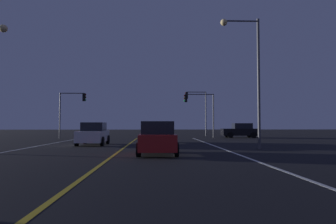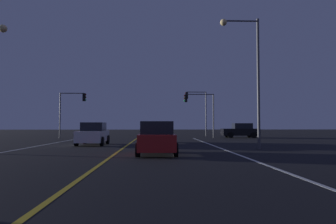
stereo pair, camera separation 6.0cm
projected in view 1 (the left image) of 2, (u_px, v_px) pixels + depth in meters
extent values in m
cube|color=silver|center=(249.00, 158.00, 14.30)|extent=(0.16, 42.77, 0.01)
cube|color=gold|center=(109.00, 159.00, 14.05)|extent=(0.16, 42.77, 0.01)
cylinder|color=black|center=(230.00, 135.00, 36.20)|extent=(0.68, 0.22, 0.68)
cylinder|color=black|center=(227.00, 135.00, 38.00)|extent=(0.68, 0.22, 0.68)
cylinder|color=black|center=(254.00, 135.00, 36.31)|extent=(0.68, 0.22, 0.68)
cylinder|color=black|center=(249.00, 134.00, 38.10)|extent=(0.68, 0.22, 0.68)
cube|color=black|center=(240.00, 132.00, 37.16)|extent=(4.30, 1.80, 0.80)
cube|color=black|center=(242.00, 126.00, 37.20)|extent=(2.10, 1.60, 0.64)
cube|color=red|center=(259.00, 131.00, 36.65)|extent=(0.08, 0.24, 0.16)
cube|color=red|center=(256.00, 131.00, 37.85)|extent=(0.08, 0.24, 0.16)
cylinder|color=black|center=(148.00, 138.00, 27.42)|extent=(0.22, 0.68, 0.68)
cylinder|color=black|center=(168.00, 138.00, 27.49)|extent=(0.22, 0.68, 0.68)
cylinder|color=black|center=(147.00, 140.00, 24.72)|extent=(0.22, 0.68, 0.68)
cylinder|color=black|center=(170.00, 140.00, 24.79)|extent=(0.22, 0.68, 0.68)
cube|color=navy|center=(158.00, 135.00, 26.12)|extent=(1.80, 4.30, 0.80)
cube|color=black|center=(158.00, 126.00, 25.90)|extent=(1.60, 2.10, 0.64)
cube|color=red|center=(150.00, 135.00, 24.00)|extent=(0.24, 0.08, 0.16)
cube|color=red|center=(166.00, 135.00, 24.05)|extent=(0.24, 0.08, 0.16)
cylinder|color=black|center=(141.00, 146.00, 17.66)|extent=(0.22, 0.68, 0.68)
cylinder|color=black|center=(173.00, 146.00, 17.73)|extent=(0.22, 0.68, 0.68)
cylinder|color=black|center=(139.00, 150.00, 14.97)|extent=(0.22, 0.68, 0.68)
cylinder|color=black|center=(176.00, 150.00, 15.04)|extent=(0.22, 0.68, 0.68)
cube|color=maroon|center=(157.00, 141.00, 16.36)|extent=(1.80, 4.30, 0.80)
cube|color=black|center=(157.00, 128.00, 16.14)|extent=(1.60, 2.10, 0.64)
cube|color=red|center=(144.00, 142.00, 14.25)|extent=(0.24, 0.08, 0.16)
cube|color=red|center=(171.00, 142.00, 14.29)|extent=(0.24, 0.08, 0.16)
cylinder|color=black|center=(102.00, 141.00, 22.49)|extent=(0.22, 0.68, 0.68)
cylinder|color=black|center=(77.00, 141.00, 22.42)|extent=(0.22, 0.68, 0.68)
cylinder|color=black|center=(108.00, 140.00, 25.19)|extent=(0.22, 0.68, 0.68)
cylinder|color=black|center=(85.00, 140.00, 25.12)|extent=(0.22, 0.68, 0.68)
cube|color=silver|center=(93.00, 136.00, 23.82)|extent=(1.80, 4.30, 0.80)
cube|color=black|center=(94.00, 127.00, 24.10)|extent=(1.60, 2.10, 0.64)
cube|color=red|center=(106.00, 134.00, 25.94)|extent=(0.24, 0.08, 0.16)
cube|color=red|center=(91.00, 134.00, 25.90)|extent=(0.24, 0.08, 0.16)
cylinder|color=#4C4C51|center=(213.00, 116.00, 36.34)|extent=(0.14, 0.14, 5.07)
cylinder|color=#4C4C51|center=(200.00, 94.00, 36.38)|extent=(3.16, 0.10, 0.10)
cube|color=black|center=(186.00, 98.00, 36.30)|extent=(0.28, 0.36, 0.90)
sphere|color=#3A0605|center=(185.00, 96.00, 36.31)|extent=(0.20, 0.20, 0.20)
sphere|color=#3C2706|center=(185.00, 98.00, 36.30)|extent=(0.20, 0.20, 0.20)
sphere|color=#19E059|center=(185.00, 101.00, 36.29)|extent=(0.20, 0.20, 0.20)
cylinder|color=#4C4C51|center=(60.00, 115.00, 35.67)|extent=(0.14, 0.14, 5.15)
cylinder|color=#4C4C51|center=(72.00, 93.00, 35.82)|extent=(2.68, 0.10, 0.10)
cube|color=black|center=(84.00, 97.00, 35.86)|extent=(0.28, 0.36, 0.90)
sphere|color=#3A0605|center=(85.00, 95.00, 35.87)|extent=(0.20, 0.20, 0.20)
sphere|color=#3C2706|center=(85.00, 97.00, 35.86)|extent=(0.20, 0.20, 0.20)
sphere|color=#19E059|center=(85.00, 100.00, 35.85)|extent=(0.20, 0.20, 0.20)
cylinder|color=#4C4C51|center=(206.00, 114.00, 41.85)|extent=(0.14, 0.14, 5.90)
cylinder|color=#4C4C51|center=(196.00, 92.00, 41.92)|extent=(2.53, 0.10, 0.10)
cube|color=black|center=(187.00, 95.00, 41.85)|extent=(0.28, 0.36, 0.90)
sphere|color=#3A0605|center=(186.00, 93.00, 41.86)|extent=(0.20, 0.20, 0.20)
sphere|color=#3C2706|center=(186.00, 95.00, 41.85)|extent=(0.20, 0.20, 0.20)
sphere|color=#19E059|center=(186.00, 98.00, 41.83)|extent=(0.20, 0.20, 0.20)
sphere|color=#F9D88C|center=(4.00, 28.00, 17.48)|extent=(0.44, 0.44, 0.44)
cylinder|color=#4C4C51|center=(259.00, 83.00, 20.12)|extent=(0.18, 0.18, 8.32)
cylinder|color=#4C4C51|center=(241.00, 21.00, 20.24)|extent=(2.21, 0.10, 0.10)
sphere|color=#F9D88C|center=(224.00, 22.00, 20.19)|extent=(0.44, 0.44, 0.44)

